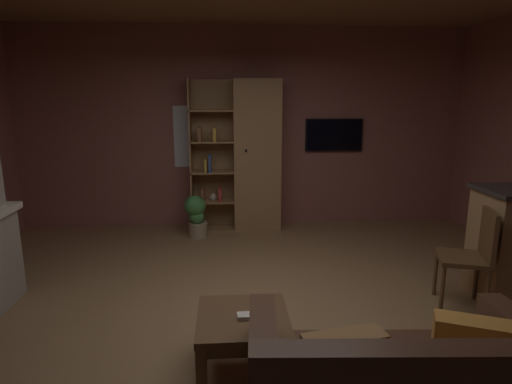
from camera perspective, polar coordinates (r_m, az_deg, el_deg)
name	(u,v)px	position (r m, az deg, el deg)	size (l,w,h in m)	color
floor	(259,322)	(3.84, 0.45, -16.99)	(6.48, 5.88, 0.02)	olive
wall_back	(243,128)	(6.32, -1.68, 8.48)	(6.60, 0.06, 2.88)	#8E544C
window_pane_back	(198,137)	(6.31, -7.77, 7.35)	(0.69, 0.01, 0.88)	white
bookshelf_cabinet	(251,157)	(6.10, -0.71, 4.70)	(1.27, 0.41, 2.13)	#997047
coffee_table	(243,327)	(3.07, -1.74, -17.59)	(0.62, 0.64, 0.42)	brown
table_book_0	(247,316)	(2.99, -1.20, -16.21)	(0.13, 0.08, 0.03)	beige
dining_chair	(473,252)	(4.32, 27.00, -7.13)	(0.53, 0.53, 0.92)	brown
potted_floor_plant	(196,215)	(5.90, -7.99, -3.03)	(0.30, 0.29, 0.58)	#9E896B
wall_mounted_tv	(334,135)	(6.47, 10.36, 7.50)	(0.85, 0.06, 0.48)	black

